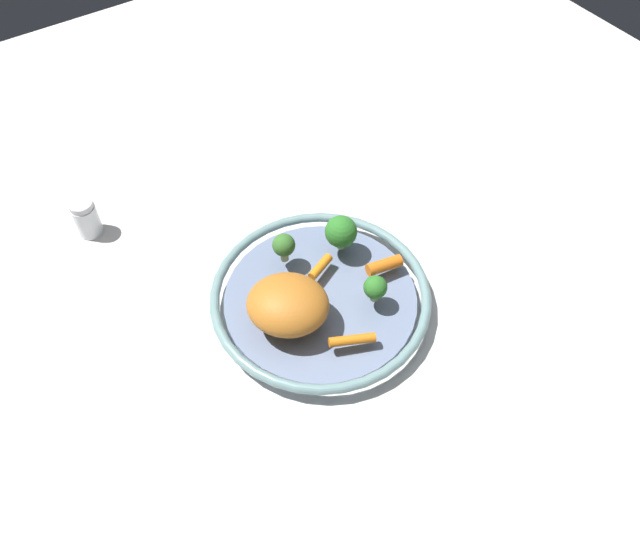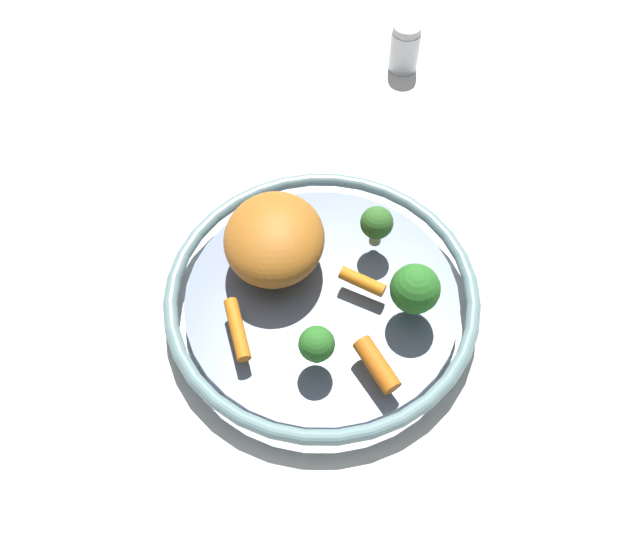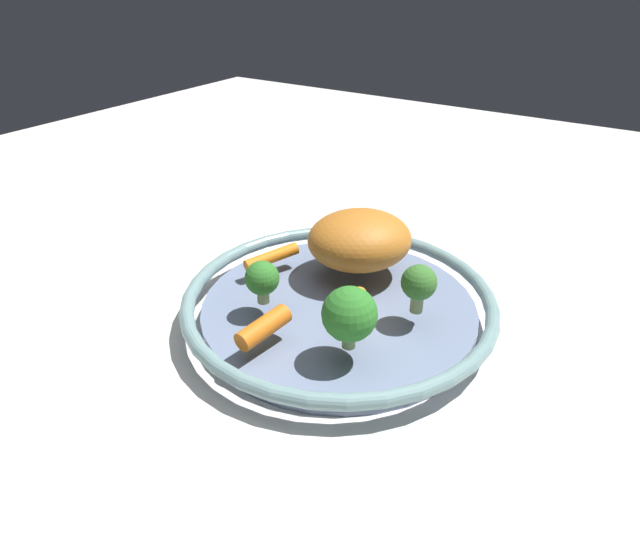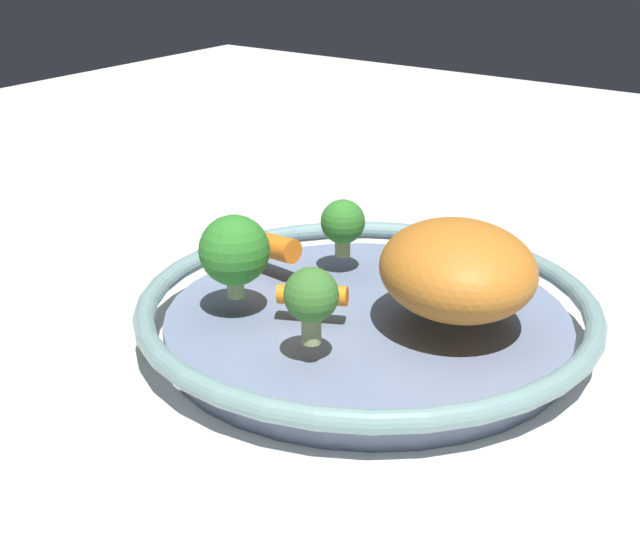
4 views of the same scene
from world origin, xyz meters
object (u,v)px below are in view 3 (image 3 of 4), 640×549
Objects in this scene: baby_carrot_near_rim at (357,306)px; broccoli_floret_mid at (350,315)px; serving_bowl at (339,305)px; broccoli_floret_large at (262,279)px; broccoli_floret_edge at (419,284)px; baby_carrot_center at (272,257)px; baby_carrot_left at (264,327)px; roast_chicken_piece at (360,240)px.

broccoli_floret_mid reaches higher than baby_carrot_near_rim.
broccoli_floret_large is (0.06, -0.06, 0.05)m from serving_bowl.
broccoli_floret_mid is at bearing 36.76° from serving_bowl.
serving_bowl is at bearing -82.43° from broccoli_floret_edge.
baby_carrot_center is 0.19m from broccoli_floret_mid.
baby_carrot_left is 1.10× the size of broccoli_floret_edge.
baby_carrot_near_rim is 0.14m from baby_carrot_center.
broccoli_floret_large is (0.04, -0.09, 0.02)m from baby_carrot_near_rim.
baby_carrot_center is at bearing -90.32° from broccoli_floret_edge.
broccoli_floret_edge is (-0.09, 0.03, -0.00)m from broccoli_floret_mid.
baby_carrot_left reaches higher than baby_carrot_near_rim.
baby_carrot_center is 1.30× the size of broccoli_floret_edge.
broccoli_floret_mid reaches higher than serving_bowl.
baby_carrot_near_rim is 0.07m from broccoli_floret_mid.
roast_chicken_piece is 1.79× the size of baby_carrot_center.
serving_bowl is 0.11m from broccoli_floret_mid.
broccoli_floret_large is at bearing 31.64° from baby_carrot_center.
baby_carrot_near_rim is 0.97× the size of broccoli_floret_edge.
serving_bowl is 0.11m from baby_carrot_left.
baby_carrot_center is (-0.04, -0.14, 0.00)m from baby_carrot_near_rim.
broccoli_floret_edge is at bearing 97.57° from serving_bowl.
serving_bowl is at bearing 82.98° from baby_carrot_center.
roast_chicken_piece reaches higher than broccoli_floret_large.
broccoli_floret_mid is (0.05, 0.02, 0.03)m from baby_carrot_near_rim.
broccoli_floret_mid is at bearing 81.64° from broccoli_floret_large.
baby_carrot_left is 0.09m from broccoli_floret_mid.
broccoli_floret_large is at bearing -141.19° from baby_carrot_left.
roast_chicken_piece is 2.58× the size of broccoli_floret_large.
roast_chicken_piece reaches higher than broccoli_floret_mid.
broccoli_floret_large reaches higher than baby_carrot_center.
baby_carrot_near_rim is (0.02, 0.04, 0.02)m from serving_bowl.
roast_chicken_piece reaches higher than serving_bowl.
roast_chicken_piece is (-0.07, -0.01, 0.05)m from serving_bowl.
baby_carrot_left is at bearing -1.83° from roast_chicken_piece.
broccoli_floret_large is at bearing -18.96° from roast_chicken_piece.
broccoli_floret_edge is (-0.01, 0.09, 0.05)m from serving_bowl.
roast_chicken_piece is at bearing 161.04° from broccoli_floret_large.
broccoli_floret_edge is at bearing 116.96° from broccoli_floret_large.
baby_carrot_center is at bearing -145.41° from baby_carrot_left.
broccoli_floret_mid is (0.15, 0.07, 0.00)m from roast_chicken_piece.
baby_carrot_near_rim is at bearing 111.77° from broccoli_floret_large.
roast_chicken_piece reaches higher than broccoli_floret_edge.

